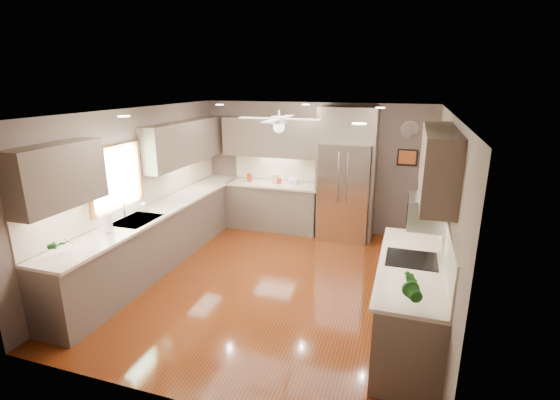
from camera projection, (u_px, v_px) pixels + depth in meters
The scene contains 27 objects.
floor at pixel (273, 282), 6.07m from camera, with size 5.00×5.00×0.00m, color #50180A.
ceiling at pixel (272, 111), 5.36m from camera, with size 5.00×5.00×0.00m, color white.
wall_back at pixel (314, 167), 8.00m from camera, with size 4.50×4.50×0.00m, color #64544C.
wall_front at pixel (177, 282), 3.43m from camera, with size 4.50×4.50×0.00m, color #64544C.
wall_left at pixel (137, 189), 6.38m from camera, with size 5.00×5.00×0.00m, color #64544C.
wall_right at pixel (443, 218), 5.05m from camera, with size 5.00×5.00×0.00m, color #64544C.
canister_a at pixel (249, 177), 8.16m from camera, with size 0.10×0.10×0.17m, color #9B3711.
canister_c at pixel (275, 179), 8.01m from camera, with size 0.12×0.12×0.20m, color #BEAB8E.
canister_d at pixel (279, 181), 7.98m from camera, with size 0.08×0.08×0.12m, color #9B3711.
soap_bottle at pixel (144, 206), 6.28m from camera, with size 0.08×0.08×0.18m, color white.
potted_plant_left at pixel (61, 244), 4.67m from camera, with size 0.15×0.10×0.29m, color #195117.
potted_plant_right at pixel (412, 287), 3.61m from camera, with size 0.20×0.16×0.37m, color #195117.
bowl at pixel (293, 183), 7.93m from camera, with size 0.23×0.23×0.06m, color #BEAB8E.
left_run at pixel (163, 233), 6.64m from camera, with size 0.65×4.70×1.45m.
back_run at pixel (274, 205), 8.16m from camera, with size 1.85×0.65×1.45m.
uppers at pixel (243, 148), 6.40m from camera, with size 4.50×4.70×0.95m.
window at pixel (115, 178), 5.83m from camera, with size 0.05×1.12×0.92m.
sink at pixel (137, 222), 5.93m from camera, with size 0.50×0.70×0.32m.
refrigerator at pixel (346, 176), 7.49m from camera, with size 1.06×0.75×2.45m.
right_run at pixel (409, 300), 4.63m from camera, with size 0.70×2.20×1.45m.
microwave at pixel (427, 211), 4.55m from camera, with size 0.43×0.55×0.34m.
ceiling_fan at pixel (279, 122), 5.68m from camera, with size 1.18×1.18×0.32m.
recessed_lights at pixel (278, 110), 5.74m from camera, with size 2.84×3.14×0.01m.
wall_clock at pixel (410, 130), 7.24m from camera, with size 0.30×0.03×0.30m.
framed_print at pixel (407, 157), 7.37m from camera, with size 0.36×0.03×0.30m.
stool at pixel (404, 255), 6.41m from camera, with size 0.54×0.54×0.48m.
paper_towel at pixel (108, 223), 5.38m from camera, with size 0.11×0.11×0.27m.
Camera 1 is at (1.79, -5.18, 2.89)m, focal length 26.00 mm.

